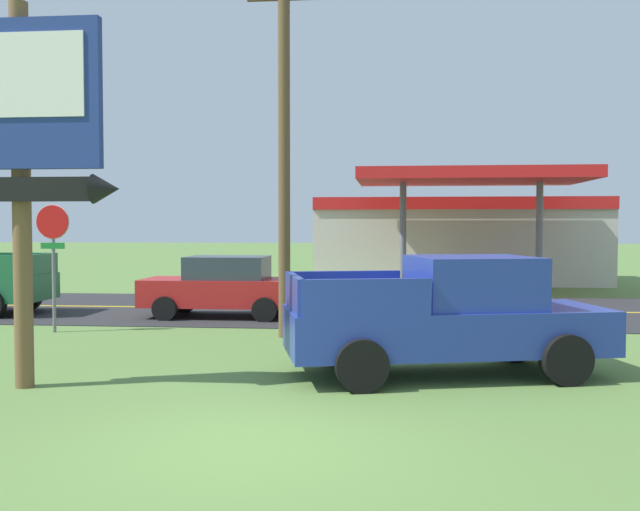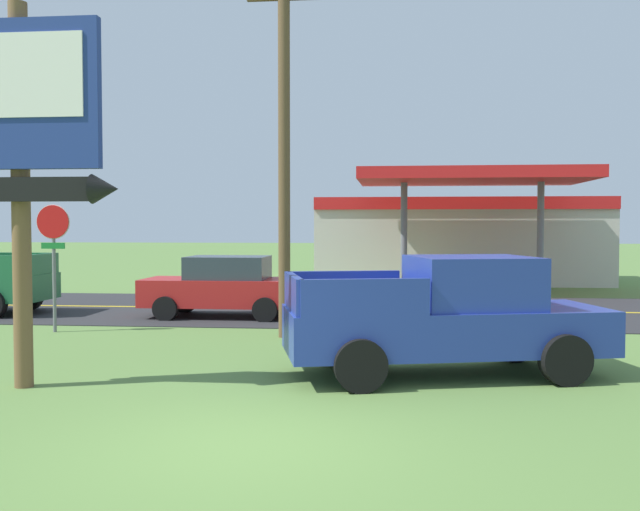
# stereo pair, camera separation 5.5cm
# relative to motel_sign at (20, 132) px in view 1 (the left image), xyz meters

# --- Properties ---
(ground_plane) EXTENTS (180.00, 180.00, 0.00)m
(ground_plane) POSITION_rel_motel_sign_xyz_m (3.93, -2.40, -3.86)
(ground_plane) COLOR #5B7F3D
(road_asphalt) EXTENTS (140.00, 8.00, 0.02)m
(road_asphalt) POSITION_rel_motel_sign_xyz_m (3.93, 10.60, -3.85)
(road_asphalt) COLOR #2B2B2D
(road_asphalt) RESTS_ON ground
(road_centre_line) EXTENTS (126.00, 0.20, 0.01)m
(road_centre_line) POSITION_rel_motel_sign_xyz_m (3.93, 10.60, -3.84)
(road_centre_line) COLOR gold
(road_centre_line) RESTS_ON road_asphalt
(motel_sign) EXTENTS (2.94, 0.54, 5.81)m
(motel_sign) POSITION_rel_motel_sign_xyz_m (0.00, 0.00, 0.00)
(motel_sign) COLOR brown
(motel_sign) RESTS_ON ground
(stop_sign) EXTENTS (0.80, 0.08, 2.95)m
(stop_sign) POSITION_rel_motel_sign_xyz_m (-2.24, 5.58, -1.83)
(stop_sign) COLOR slate
(stop_sign) RESTS_ON ground
(utility_pole) EXTENTS (1.79, 0.26, 8.71)m
(utility_pole) POSITION_rel_motel_sign_xyz_m (3.16, 5.40, 0.78)
(utility_pole) COLOR brown
(utility_pole) RESTS_ON ground
(gas_station) EXTENTS (12.00, 11.50, 4.40)m
(gas_station) POSITION_rel_motel_sign_xyz_m (8.31, 21.53, -1.92)
(gas_station) COLOR beige
(gas_station) RESTS_ON ground
(pickup_blue_parked_on_lawn) EXTENTS (5.52, 3.15, 1.96)m
(pickup_blue_parked_on_lawn) POSITION_rel_motel_sign_xyz_m (6.47, 1.66, -2.90)
(pickup_blue_parked_on_lawn) COLOR #233893
(pickup_blue_parked_on_lawn) RESTS_ON ground
(car_red_near_lane) EXTENTS (4.20, 2.00, 1.64)m
(car_red_near_lane) POSITION_rel_motel_sign_xyz_m (1.04, 8.60, -3.03)
(car_red_near_lane) COLOR red
(car_red_near_lane) RESTS_ON ground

